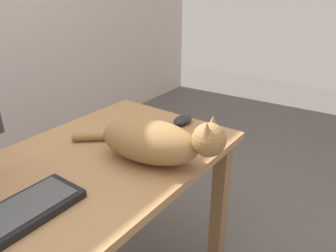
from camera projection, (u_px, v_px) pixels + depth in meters
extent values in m
cube|color=#9E7247|center=(48.00, 189.00, 1.01)|extent=(1.43, 0.68, 0.03)
cube|color=olive|center=(219.00, 208.00, 1.49)|extent=(0.06, 0.06, 0.71)
cube|color=olive|center=(130.00, 170.00, 1.79)|extent=(0.06, 0.06, 0.71)
cube|color=black|center=(0.00, 225.00, 0.82)|extent=(0.44, 0.15, 0.02)
ellipsoid|color=olive|center=(149.00, 141.00, 1.11)|extent=(0.25, 0.39, 0.15)
sphere|color=olive|center=(209.00, 140.00, 1.01)|extent=(0.11, 0.11, 0.11)
cone|color=olive|center=(213.00, 122.00, 1.02)|extent=(0.04, 0.04, 0.04)
cone|color=olive|center=(207.00, 129.00, 0.97)|extent=(0.04, 0.04, 0.04)
cylinder|color=olive|center=(96.00, 136.00, 1.27)|extent=(0.14, 0.16, 0.03)
ellipsoid|color=#232328|center=(183.00, 120.00, 1.42)|extent=(0.11, 0.06, 0.04)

